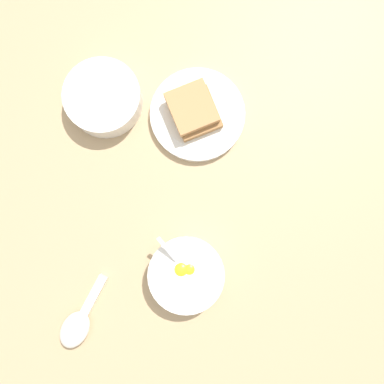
# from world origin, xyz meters

# --- Properties ---
(ground_plane) EXTENTS (3.00, 3.00, 0.00)m
(ground_plane) POSITION_xyz_m (0.00, 0.00, 0.00)
(ground_plane) COLOR tan
(egg_bowl) EXTENTS (0.15, 0.13, 0.07)m
(egg_bowl) POSITION_xyz_m (-0.20, 0.01, 0.02)
(egg_bowl) COLOR white
(egg_bowl) RESTS_ON ground_plane
(toast_plate) EXTENTS (0.18, 0.18, 0.02)m
(toast_plate) POSITION_xyz_m (-0.01, -0.21, 0.01)
(toast_plate) COLOR white
(toast_plate) RESTS_ON ground_plane
(toast_sandwich) EXTENTS (0.11, 0.10, 0.03)m
(toast_sandwich) POSITION_xyz_m (-0.01, -0.21, 0.03)
(toast_sandwich) COLOR #9E7042
(toast_sandwich) RESTS_ON toast_plate
(soup_spoon) EXTENTS (0.07, 0.14, 0.03)m
(soup_spoon) POSITION_xyz_m (-0.12, 0.21, 0.01)
(soup_spoon) COLOR white
(soup_spoon) RESTS_ON ground_plane
(congee_bowl) EXTENTS (0.14, 0.14, 0.04)m
(congee_bowl) POSITION_xyz_m (0.13, -0.11, 0.02)
(congee_bowl) COLOR white
(congee_bowl) RESTS_ON ground_plane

